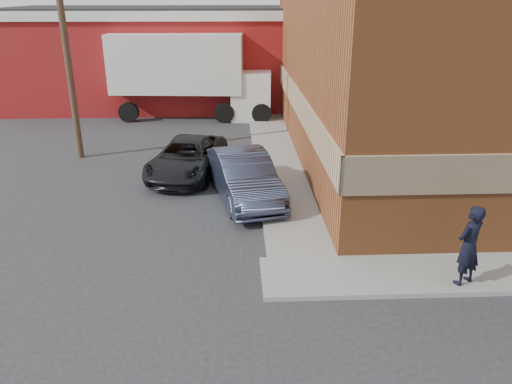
# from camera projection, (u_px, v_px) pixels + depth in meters

# --- Properties ---
(ground) EXTENTS (90.00, 90.00, 0.00)m
(ground) POSITION_uv_depth(u_px,v_px,m) (279.00, 261.00, 12.73)
(ground) COLOR #28282B
(ground) RESTS_ON ground
(brick_building) EXTENTS (14.25, 18.25, 9.36)m
(brick_building) POSITION_uv_depth(u_px,v_px,m) (476.00, 39.00, 19.67)
(brick_building) COLOR brown
(brick_building) RESTS_ON ground
(sidewalk_west) EXTENTS (1.80, 18.00, 0.12)m
(sidewalk_west) POSITION_uv_depth(u_px,v_px,m) (275.00, 153.00, 21.08)
(sidewalk_west) COLOR gray
(sidewalk_west) RESTS_ON ground
(warehouse) EXTENTS (16.30, 8.30, 5.60)m
(warehouse) POSITION_uv_depth(u_px,v_px,m) (152.00, 56.00, 29.98)
(warehouse) COLOR maroon
(warehouse) RESTS_ON ground
(utility_pole) EXTENTS (2.00, 0.26, 9.00)m
(utility_pole) POSITION_uv_depth(u_px,v_px,m) (65.00, 38.00, 19.00)
(utility_pole) COLOR #503A28
(utility_pole) RESTS_ON ground
(man) EXTENTS (0.84, 0.76, 1.94)m
(man) POSITION_uv_depth(u_px,v_px,m) (469.00, 246.00, 11.21)
(man) COLOR black
(man) RESTS_ON sidewalk_south
(sedan) EXTENTS (2.68, 5.00, 1.57)m
(sedan) POSITION_uv_depth(u_px,v_px,m) (244.00, 177.00, 16.28)
(sedan) COLOR #2F364E
(sedan) RESTS_ON ground
(suv_a) EXTENTS (3.13, 5.15, 1.33)m
(suv_a) POSITION_uv_depth(u_px,v_px,m) (187.00, 158.00, 18.54)
(suv_a) COLOR black
(suv_a) RESTS_ON ground
(box_truck) EXTENTS (9.12, 3.30, 4.42)m
(box_truck) POSITION_uv_depth(u_px,v_px,m) (194.00, 70.00, 26.43)
(box_truck) COLOR silver
(box_truck) RESTS_ON ground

